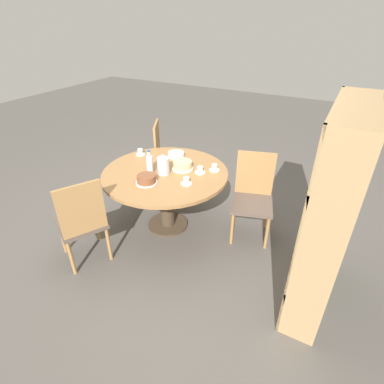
{
  "coord_description": "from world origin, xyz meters",
  "views": [
    {
      "loc": [
        2.35,
        1.59,
        2.16
      ],
      "look_at": [
        0.0,
        0.32,
        0.55
      ],
      "focal_mm": 28.0,
      "sensor_mm": 36.0,
      "label": 1
    }
  ],
  "objects_px": {
    "bookshelf": "(324,214)",
    "cake_main": "(183,165)",
    "chair_a": "(82,221)",
    "chair_b": "(253,196)",
    "cup_b": "(186,181)",
    "cup_d": "(214,168)",
    "chair_c": "(167,155)",
    "cup_a": "(200,170)",
    "cup_c": "(140,152)",
    "coffee_pot": "(163,165)",
    "cake_second": "(146,179)",
    "water_bottle": "(150,164)"
  },
  "relations": [
    {
      "from": "bookshelf",
      "to": "cake_main",
      "type": "distance_m",
      "value": 1.52
    },
    {
      "from": "chair_a",
      "to": "chair_b",
      "type": "height_order",
      "value": "same"
    },
    {
      "from": "chair_b",
      "to": "cake_main",
      "type": "distance_m",
      "value": 0.82
    },
    {
      "from": "cake_main",
      "to": "cup_b",
      "type": "relative_size",
      "value": 2.12
    },
    {
      "from": "cup_b",
      "to": "cup_d",
      "type": "distance_m",
      "value": 0.42
    },
    {
      "from": "cake_main",
      "to": "chair_a",
      "type": "bearing_deg",
      "value": -27.37
    },
    {
      "from": "chair_c",
      "to": "cake_main",
      "type": "distance_m",
      "value": 0.94
    },
    {
      "from": "chair_b",
      "to": "chair_c",
      "type": "xyz_separation_m",
      "value": [
        -0.46,
        -1.37,
        0.0
      ]
    },
    {
      "from": "cup_a",
      "to": "cup_c",
      "type": "height_order",
      "value": "same"
    },
    {
      "from": "cup_a",
      "to": "coffee_pot",
      "type": "bearing_deg",
      "value": -59.02
    },
    {
      "from": "chair_b",
      "to": "cup_d",
      "type": "bearing_deg",
      "value": 171.4
    },
    {
      "from": "chair_c",
      "to": "cake_second",
      "type": "bearing_deg",
      "value": 175.57
    },
    {
      "from": "water_bottle",
      "to": "cake_second",
      "type": "bearing_deg",
      "value": 25.57
    },
    {
      "from": "cake_second",
      "to": "cup_c",
      "type": "distance_m",
      "value": 0.71
    },
    {
      "from": "chair_b",
      "to": "cup_c",
      "type": "xyz_separation_m",
      "value": [
        0.1,
        -1.37,
        0.26
      ]
    },
    {
      "from": "chair_c",
      "to": "cup_c",
      "type": "height_order",
      "value": "chair_c"
    },
    {
      "from": "chair_c",
      "to": "cup_a",
      "type": "relative_size",
      "value": 8.41
    },
    {
      "from": "chair_a",
      "to": "cake_main",
      "type": "height_order",
      "value": "chair_a"
    },
    {
      "from": "cup_c",
      "to": "cup_b",
      "type": "bearing_deg",
      "value": 66.6
    },
    {
      "from": "water_bottle",
      "to": "cup_d",
      "type": "height_order",
      "value": "water_bottle"
    },
    {
      "from": "chair_b",
      "to": "water_bottle",
      "type": "xyz_separation_m",
      "value": [
        0.43,
        -1.0,
        0.33
      ]
    },
    {
      "from": "bookshelf",
      "to": "cake_main",
      "type": "relative_size",
      "value": 7.17
    },
    {
      "from": "chair_c",
      "to": "water_bottle",
      "type": "xyz_separation_m",
      "value": [
        0.9,
        0.37,
        0.33
      ]
    },
    {
      "from": "chair_c",
      "to": "chair_b",
      "type": "bearing_deg",
      "value": -136.13
    },
    {
      "from": "cup_d",
      "to": "chair_b",
      "type": "bearing_deg",
      "value": 98.33
    },
    {
      "from": "chair_b",
      "to": "cup_a",
      "type": "distance_m",
      "value": 0.62
    },
    {
      "from": "cake_main",
      "to": "cake_second",
      "type": "relative_size",
      "value": 1.09
    },
    {
      "from": "water_bottle",
      "to": "cup_b",
      "type": "relative_size",
      "value": 2.3
    },
    {
      "from": "chair_c",
      "to": "cup_c",
      "type": "xyz_separation_m",
      "value": [
        0.57,
        -0.0,
        0.26
      ]
    },
    {
      "from": "cup_b",
      "to": "cup_c",
      "type": "relative_size",
      "value": 1.0
    },
    {
      "from": "water_bottle",
      "to": "cup_d",
      "type": "bearing_deg",
      "value": 123.16
    },
    {
      "from": "cup_a",
      "to": "cup_d",
      "type": "height_order",
      "value": "same"
    },
    {
      "from": "chair_b",
      "to": "cake_second",
      "type": "height_order",
      "value": "chair_b"
    },
    {
      "from": "bookshelf",
      "to": "cake_second",
      "type": "distance_m",
      "value": 1.63
    },
    {
      "from": "cup_b",
      "to": "cup_c",
      "type": "bearing_deg",
      "value": -113.4
    },
    {
      "from": "chair_b",
      "to": "cup_b",
      "type": "xyz_separation_m",
      "value": [
        0.46,
        -0.55,
        0.26
      ]
    },
    {
      "from": "water_bottle",
      "to": "cup_b",
      "type": "distance_m",
      "value": 0.46
    },
    {
      "from": "cup_a",
      "to": "cup_c",
      "type": "bearing_deg",
      "value": -95.5
    },
    {
      "from": "chair_b",
      "to": "cake_second",
      "type": "distance_m",
      "value": 1.14
    },
    {
      "from": "chair_b",
      "to": "cup_c",
      "type": "height_order",
      "value": "chair_b"
    },
    {
      "from": "chair_a",
      "to": "coffee_pot",
      "type": "xyz_separation_m",
      "value": [
        -0.81,
        0.4,
        0.32
      ]
    },
    {
      "from": "chair_c",
      "to": "bookshelf",
      "type": "distance_m",
      "value": 2.36
    },
    {
      "from": "water_bottle",
      "to": "cake_second",
      "type": "distance_m",
      "value": 0.23
    },
    {
      "from": "chair_c",
      "to": "cup_a",
      "type": "height_order",
      "value": "chair_c"
    },
    {
      "from": "cake_main",
      "to": "cup_b",
      "type": "xyz_separation_m",
      "value": [
        0.27,
        0.2,
        -0.01
      ]
    },
    {
      "from": "chair_a",
      "to": "coffee_pot",
      "type": "distance_m",
      "value": 0.96
    },
    {
      "from": "chair_c",
      "to": "cake_second",
      "type": "distance_m",
      "value": 1.22
    },
    {
      "from": "cup_a",
      "to": "cup_b",
      "type": "relative_size",
      "value": 1.0
    },
    {
      "from": "cup_d",
      "to": "water_bottle",
      "type": "bearing_deg",
      "value": -56.84
    },
    {
      "from": "chair_b",
      "to": "coffee_pot",
      "type": "relative_size",
      "value": 4.23
    }
  ]
}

